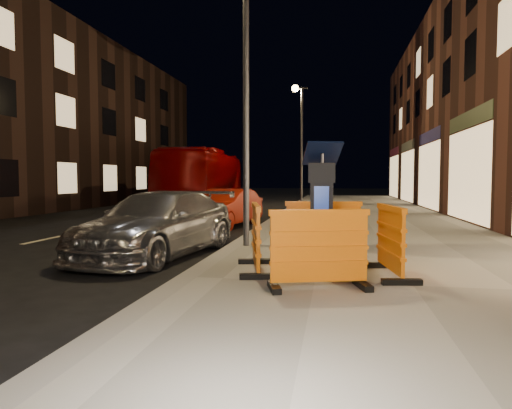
% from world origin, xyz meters
% --- Properties ---
extents(ground_plane, '(120.00, 120.00, 0.00)m').
position_xyz_m(ground_plane, '(0.00, 0.00, 0.00)').
color(ground_plane, black).
rests_on(ground_plane, ground).
extents(sidewalk, '(6.00, 60.00, 0.15)m').
position_xyz_m(sidewalk, '(3.00, 0.00, 0.07)').
color(sidewalk, gray).
rests_on(sidewalk, ground).
extents(kerb, '(0.30, 60.00, 0.15)m').
position_xyz_m(kerb, '(0.00, 0.00, 0.07)').
color(kerb, slate).
rests_on(kerb, ground).
extents(parking_kiosk, '(0.65, 0.65, 1.76)m').
position_xyz_m(parking_kiosk, '(1.82, 0.57, 1.03)').
color(parking_kiosk, black).
rests_on(parking_kiosk, sidewalk).
extents(barrier_front, '(1.35, 0.84, 0.98)m').
position_xyz_m(barrier_front, '(1.82, -0.38, 0.64)').
color(barrier_front, orange).
rests_on(barrier_front, sidewalk).
extents(barrier_back, '(1.32, 0.69, 0.98)m').
position_xyz_m(barrier_back, '(1.82, 1.52, 0.64)').
color(barrier_back, orange).
rests_on(barrier_back, sidewalk).
extents(barrier_kerbside, '(0.79, 1.34, 0.98)m').
position_xyz_m(barrier_kerbside, '(0.87, 0.57, 0.64)').
color(barrier_kerbside, orange).
rests_on(barrier_kerbside, sidewalk).
extents(barrier_bldgside, '(0.71, 1.32, 0.98)m').
position_xyz_m(barrier_bldgside, '(2.77, 0.57, 0.64)').
color(barrier_bldgside, orange).
rests_on(barrier_bldgside, sidewalk).
extents(car_silver, '(2.42, 4.53, 1.25)m').
position_xyz_m(car_silver, '(-1.36, 2.34, 0.00)').
color(car_silver, '#AAAAAF').
rests_on(car_silver, ground).
extents(car_red, '(1.82, 3.70, 1.17)m').
position_xyz_m(car_red, '(-1.33, 7.72, 0.00)').
color(car_red, '#9B1C0B').
rests_on(car_red, ground).
extents(bus_doubledecker, '(3.20, 10.96, 3.01)m').
position_xyz_m(bus_doubledecker, '(-5.11, 18.24, 0.00)').
color(bus_doubledecker, '#830101').
rests_on(bus_doubledecker, ground).
extents(street_lamp_mid, '(0.12, 0.12, 6.00)m').
position_xyz_m(street_lamp_mid, '(0.25, 3.00, 3.15)').
color(street_lamp_mid, '#3F3F44').
rests_on(street_lamp_mid, sidewalk).
extents(street_lamp_far, '(0.12, 0.12, 6.00)m').
position_xyz_m(street_lamp_far, '(0.25, 18.00, 3.15)').
color(street_lamp_far, '#3F3F44').
rests_on(street_lamp_far, sidewalk).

